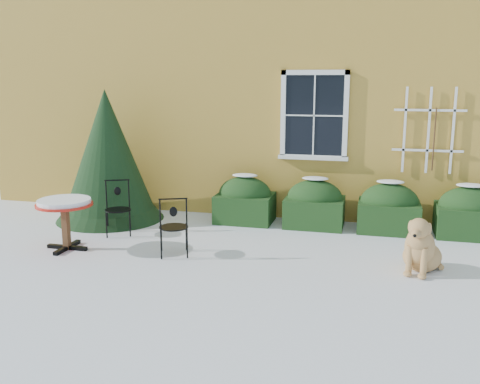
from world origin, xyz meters
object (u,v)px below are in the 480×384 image
(evergreen_shrub, at_px, (108,168))
(patio_chair_far, at_px, (118,208))
(patio_chair_near, at_px, (174,226))
(bistro_table, at_px, (65,208))
(dog, at_px, (421,249))

(evergreen_shrub, distance_m, patio_chair_far, 1.20)
(patio_chair_near, bearing_deg, bistro_table, -17.67)
(patio_chair_far, height_order, dog, patio_chair_far)
(evergreen_shrub, relative_size, patio_chair_far, 2.65)
(bistro_table, xyz_separation_m, dog, (5.30, 0.29, -0.34))
(patio_chair_near, relative_size, patio_chair_far, 1.00)
(evergreen_shrub, relative_size, patio_chair_near, 2.65)
(evergreen_shrub, xyz_separation_m, bistro_table, (0.23, -1.89, -0.32))
(evergreen_shrub, xyz_separation_m, patio_chair_near, (1.98, -1.75, -0.52))
(evergreen_shrub, relative_size, bistro_table, 2.82)
(evergreen_shrub, height_order, bistro_table, evergreen_shrub)
(patio_chair_far, bearing_deg, patio_chair_near, -57.97)
(bistro_table, bearing_deg, patio_chair_far, 68.85)
(evergreen_shrub, bearing_deg, patio_chair_near, -41.53)
(patio_chair_far, bearing_deg, evergreen_shrub, 99.68)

